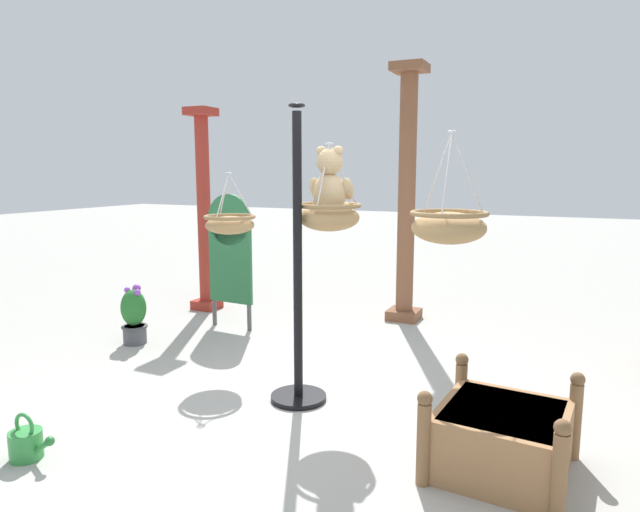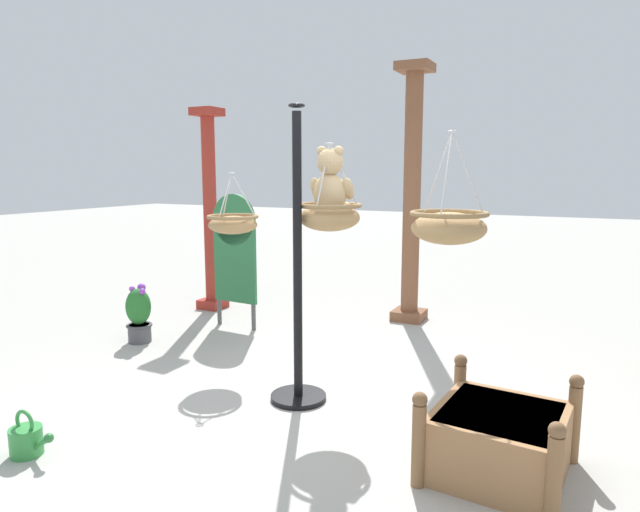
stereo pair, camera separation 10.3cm
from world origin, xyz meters
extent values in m
plane|color=#ADAAA3|center=(0.00, 0.00, 0.00)|extent=(40.00, 40.00, 0.00)
cylinder|color=black|center=(-0.13, -0.02, 1.11)|extent=(0.07, 0.07, 2.23)
cylinder|color=black|center=(-0.13, -0.02, 0.02)|extent=(0.44, 0.44, 0.04)
torus|color=black|center=(-0.13, -0.02, 2.27)|extent=(0.12, 0.12, 0.02)
ellipsoid|color=#A37F51|center=(0.02, 0.23, 1.43)|extent=(0.48, 0.48, 0.21)
torus|color=olive|center=(0.02, 0.23, 1.53)|extent=(0.51, 0.51, 0.04)
ellipsoid|color=silver|center=(0.02, 0.23, 1.45)|extent=(0.42, 0.42, 0.17)
cylinder|color=#B7B7BC|center=(0.12, 0.28, 1.77)|extent=(0.21, 0.13, 0.48)
cylinder|color=#B7B7BC|center=(-0.07, 0.28, 1.77)|extent=(0.21, 0.13, 0.48)
cylinder|color=#B7B7BC|center=(0.02, 0.12, 1.77)|extent=(0.01, 0.23, 0.48)
torus|color=#B7B7BC|center=(0.02, 0.23, 2.00)|extent=(0.06, 0.06, 0.01)
ellipsoid|color=tan|center=(0.02, 0.24, 1.62)|extent=(0.27, 0.23, 0.32)
sphere|color=tan|center=(0.02, 0.24, 1.87)|extent=(0.26, 0.26, 0.21)
ellipsoid|color=#D9B683|center=(0.02, 0.31, 1.85)|extent=(0.11, 0.10, 0.07)
sphere|color=black|center=(0.02, 0.34, 1.85)|extent=(0.03, 0.03, 0.03)
sphere|color=tan|center=(-0.05, 0.24, 1.95)|extent=(0.08, 0.08, 0.08)
sphere|color=tan|center=(0.10, 0.24, 1.95)|extent=(0.08, 0.08, 0.08)
ellipsoid|color=tan|center=(-0.12, 0.27, 1.66)|extent=(0.08, 0.15, 0.20)
ellipsoid|color=tan|center=(0.16, 0.27, 1.66)|extent=(0.08, 0.15, 0.20)
ellipsoid|color=tan|center=(-0.05, 0.35, 1.50)|extent=(0.10, 0.18, 0.10)
ellipsoid|color=tan|center=(0.10, 0.35, 1.50)|extent=(0.10, 0.18, 0.10)
ellipsoid|color=#A37F51|center=(-1.19, 0.65, 1.29)|extent=(0.47, 0.47, 0.17)
torus|color=olive|center=(-1.19, 0.65, 1.37)|extent=(0.49, 0.49, 0.04)
cylinder|color=#B7B7BC|center=(-1.10, 0.71, 1.57)|extent=(0.20, 0.12, 0.42)
cylinder|color=#B7B7BC|center=(-1.28, 0.71, 1.57)|extent=(0.20, 0.12, 0.42)
cylinder|color=#B7B7BC|center=(-1.19, 0.54, 1.57)|extent=(0.01, 0.22, 0.42)
torus|color=#B7B7BC|center=(-1.19, 0.65, 1.78)|extent=(0.06, 0.06, 0.01)
ellipsoid|color=#A37F51|center=(0.95, 0.30, 1.38)|extent=(0.54, 0.54, 0.23)
torus|color=olive|center=(0.95, 0.30, 1.49)|extent=(0.56, 0.56, 0.04)
cylinder|color=#B7B7BC|center=(1.05, 0.36, 1.78)|extent=(0.23, 0.14, 0.59)
cylinder|color=#B7B7BC|center=(0.84, 0.36, 1.78)|extent=(0.23, 0.14, 0.59)
cylinder|color=#B7B7BC|center=(0.95, 0.17, 1.78)|extent=(0.01, 0.26, 0.59)
torus|color=#B7B7BC|center=(0.95, 0.30, 2.07)|extent=(0.06, 0.06, 0.01)
cylinder|color=brown|center=(-0.05, 2.67, 1.46)|extent=(0.21, 0.21, 2.92)
cube|color=brown|center=(-0.05, 2.67, 0.06)|extent=(0.37, 0.37, 0.12)
cube|color=brown|center=(-0.05, 2.67, 2.97)|extent=(0.39, 0.39, 0.10)
cylinder|color=#9E2D23|center=(-2.55, 2.09, 1.24)|extent=(0.17, 0.17, 2.48)
cube|color=#9E2D23|center=(-2.55, 2.09, 0.06)|extent=(0.31, 0.31, 0.12)
cube|color=#9E2D23|center=(-2.55, 2.09, 2.53)|extent=(0.33, 0.33, 0.10)
cube|color=#9E7047|center=(1.46, -0.44, 0.20)|extent=(0.79, 0.82, 0.39)
cube|color=#382819|center=(1.46, -0.44, 0.36)|extent=(0.69, 0.72, 0.06)
cylinder|color=brown|center=(1.14, -0.04, 0.25)|extent=(0.08, 0.08, 0.49)
cylinder|color=brown|center=(1.85, -0.10, 0.25)|extent=(0.08, 0.08, 0.49)
cylinder|color=brown|center=(1.07, -0.79, 0.25)|extent=(0.08, 0.08, 0.49)
cylinder|color=brown|center=(1.79, -0.85, 0.25)|extent=(0.08, 0.08, 0.49)
sphere|color=brown|center=(1.14, -0.04, 0.52)|extent=(0.09, 0.09, 0.09)
sphere|color=brown|center=(1.85, -0.10, 0.52)|extent=(0.09, 0.09, 0.09)
sphere|color=brown|center=(1.07, -0.79, 0.52)|extent=(0.09, 0.09, 0.09)
sphere|color=brown|center=(1.79, -0.85, 0.52)|extent=(0.09, 0.09, 0.09)
cylinder|color=#4C4C51|center=(-2.35, 0.55, 0.10)|extent=(0.24, 0.24, 0.19)
torus|color=#444449|center=(-2.35, 0.55, 0.18)|extent=(0.27, 0.27, 0.03)
cylinder|color=#382819|center=(-2.35, 0.55, 0.18)|extent=(0.21, 0.21, 0.03)
ellipsoid|color=#28702D|center=(-2.35, 0.55, 0.38)|extent=(0.26, 0.26, 0.38)
sphere|color=purple|center=(-2.27, 0.54, 0.56)|extent=(0.07, 0.07, 0.07)
sphere|color=purple|center=(-2.37, 0.63, 0.57)|extent=(0.09, 0.09, 0.09)
sphere|color=purple|center=(-2.41, 0.54, 0.57)|extent=(0.06, 0.06, 0.06)
cylinder|color=#4C4C51|center=(-2.90, 3.01, 0.11)|extent=(0.37, 0.37, 0.22)
torus|color=#444449|center=(-2.90, 3.01, 0.21)|extent=(0.41, 0.41, 0.03)
cylinder|color=#382819|center=(-2.90, 3.01, 0.21)|extent=(0.33, 0.33, 0.03)
ellipsoid|color=#38843D|center=(-2.90, 3.01, 0.35)|extent=(0.41, 0.41, 0.27)
sphere|color=#E5DB4C|center=(-2.82, 2.99, 0.48)|extent=(0.08, 0.08, 0.08)
sphere|color=#E5DB4C|center=(-2.93, 3.14, 0.50)|extent=(0.08, 0.08, 0.08)
sphere|color=#E5DB4C|center=(-2.97, 2.99, 0.48)|extent=(0.06, 0.06, 0.06)
sphere|color=#E5DB4C|center=(-2.90, 2.95, 0.49)|extent=(0.05, 0.05, 0.05)
cube|color=#286B3D|center=(-1.76, 1.48, 0.75)|extent=(0.58, 0.08, 0.90)
cylinder|color=#286B3D|center=(-1.76, 1.48, 1.25)|extent=(0.58, 0.08, 0.58)
cylinder|color=#4C4C4C|center=(-2.01, 1.49, 0.15)|extent=(0.05, 0.05, 0.30)
cylinder|color=#4C4C4C|center=(-1.51, 1.46, 0.15)|extent=(0.05, 0.05, 0.30)
cylinder|color=#338C3F|center=(-1.27, -1.55, 0.09)|extent=(0.20, 0.20, 0.18)
cylinder|color=#338C3F|center=(-1.13, -1.55, 0.11)|extent=(0.17, 0.04, 0.14)
sphere|color=#287033|center=(-1.05, -1.55, 0.16)|extent=(0.06, 0.06, 0.06)
torus|color=#338C3F|center=(-1.27, -1.55, 0.22)|extent=(0.16, 0.02, 0.16)
camera|label=1|loc=(1.77, -3.72, 1.79)|focal=31.00mm
camera|label=2|loc=(1.86, -3.68, 1.79)|focal=31.00mm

